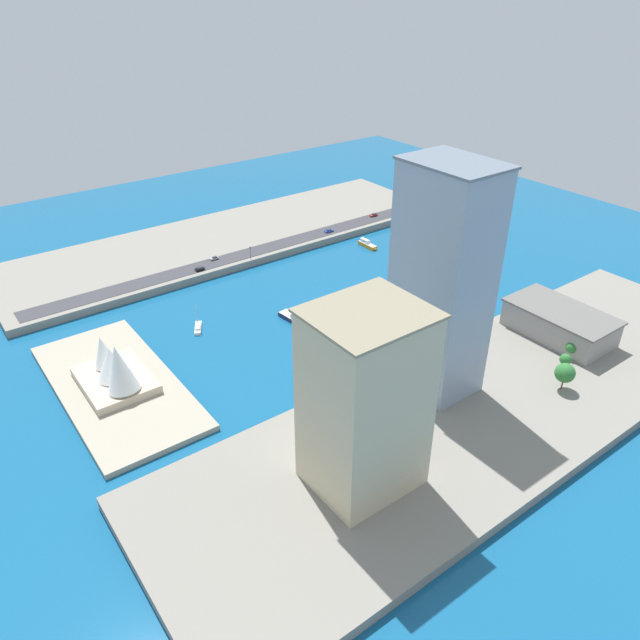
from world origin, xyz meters
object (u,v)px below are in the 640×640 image
Objects in this scene: tugboat_red at (445,252)px; carpark_squat_concrete at (560,322)px; suv_black at (200,269)px; traffic_light_waterfront at (250,251)px; hatchback_blue at (329,231)px; tower_tall_glass at (442,282)px; sedan_silver at (214,258)px; pickup_red at (374,215)px; catamaran_blue at (408,274)px; sailboat_small_white at (198,327)px; office_block_beige at (365,402)px; ferry_green_doubledeck at (372,310)px; opera_landmark at (114,369)px; patrol_launch_navy at (294,318)px; water_taxi_orange at (367,244)px.

tugboat_red is 88.95m from carpark_squat_concrete.
traffic_light_waterfront reaches higher than suv_black.
suv_black is 0.67× the size of traffic_light_waterfront.
traffic_light_waterfront reaches higher than hatchback_blue.
tower_tall_glass reaches higher than carpark_squat_concrete.
tugboat_red is at bearing -119.31° from sedan_silver.
carpark_squat_concrete reaches higher than pickup_red.
catamaran_blue is 77.58m from carpark_squat_concrete.
sailboat_small_white is at bearing 81.64° from catamaran_blue.
hatchback_blue is (149.58, -102.09, -25.79)m from office_block_beige.
suv_black is (134.60, 85.61, -4.64)m from carpark_squat_concrete.
ferry_green_doubledeck is 0.37× the size of tower_tall_glass.
catamaran_blue is at bearing -135.39° from traffic_light_waterfront.
opera_landmark is (-65.04, 140.99, 4.64)m from hatchback_blue.
suv_black is (42.53, -22.41, 3.59)m from sailboat_small_white.
ferry_green_doubledeck is 6.57× the size of sedan_silver.
sedan_silver is 102.17m from opera_landmark.
office_block_beige reaches higher than patrol_launch_navy.
traffic_light_waterfront is at bearing 44.61° from catamaran_blue.
water_taxi_orange is at bearing -61.10° from patrol_launch_navy.
water_taxi_orange is 2.02× the size of traffic_light_waterfront.
sedan_silver is at bearing -12.94° from office_block_beige.
traffic_light_waterfront is (16.25, 61.15, 6.57)m from water_taxi_orange.
hatchback_blue is at bearing 2.15° from catamaran_blue.
ferry_green_doubledeck is 4.31× the size of traffic_light_waterfront.
carpark_squat_concrete reaches higher than tugboat_red.
ferry_green_doubledeck is at bearing -167.61° from traffic_light_waterfront.
sedan_silver is 13.19m from suv_black.
tugboat_red is 3.22× the size of pickup_red.
tugboat_red is at bearing -146.07° from hatchback_blue.
carpark_squat_concrete is 1.36× the size of opera_landmark.
tower_tall_glass reaches higher than office_block_beige.
ferry_green_doubledeck reaches higher than pickup_red.
ferry_green_doubledeck is 85.33m from hatchback_blue.
tower_tall_glass is 11.71× the size of traffic_light_waterfront.
office_block_beige reaches higher than pickup_red.
suv_black is (-1.96, 77.91, 0.06)m from hatchback_blue.
tugboat_red is at bearing -77.58° from catamaran_blue.
tower_tall_glass reaches higher than traffic_light_waterfront.
office_block_beige is at bearing 157.05° from patrol_launch_navy.
pickup_red is (-1.08, -101.78, 0.06)m from sedan_silver.
catamaran_blue is 3.76× the size of sedan_silver.
tower_tall_glass is at bearing 130.73° from tugboat_red.
sailboat_small_white is 72.43m from ferry_green_doubledeck.
office_block_beige reaches higher than water_taxi_orange.
traffic_light_waterfront is at bearing 12.39° from ferry_green_doubledeck.
carpark_squat_concrete reaches higher than traffic_light_waterfront.
sedan_silver is at bearing 5.71° from tower_tall_glass.
sailboat_small_white is (17.67, 35.25, -0.48)m from patrol_launch_navy.
carpark_squat_concrete is 0.52× the size of tower_tall_glass.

